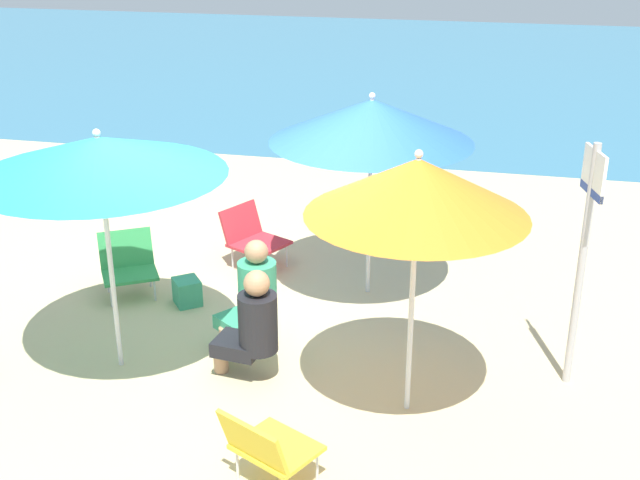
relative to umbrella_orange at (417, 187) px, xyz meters
The scene contains 12 objects.
ground_plane 2.45m from the umbrella_orange, 154.80° to the left, with size 40.00×40.00×0.00m, color #D3BC8C.
sea_water 14.25m from the umbrella_orange, 96.30° to the left, with size 40.00×16.00×0.01m, color teal.
umbrella_orange is the anchor object (origin of this frame).
umbrella_blue 2.00m from the umbrella_orange, 108.52° to the left, with size 1.87×1.87×1.97m.
umbrella_teal 2.38m from the umbrella_orange, behind, with size 1.92×1.92×1.99m.
beach_chair_b 1.96m from the umbrella_orange, 124.92° to the right, with size 0.68×0.67×0.58m.
beach_chair_c 3.27m from the umbrella_orange, 130.62° to the left, with size 0.74×0.71×0.62m.
beach_chair_d 3.51m from the umbrella_orange, 154.84° to the left, with size 0.69×0.69×0.60m.
person_a 2.01m from the umbrella_orange, 154.60° to the left, with size 0.51×0.55×0.95m.
person_b 1.79m from the umbrella_orange, behind, with size 0.55×0.35×0.95m.
warning_sign 1.45m from the umbrella_orange, 29.06° to the left, with size 0.13×0.40×1.96m.
beach_bag 3.05m from the umbrella_orange, 150.93° to the left, with size 0.25×0.23×0.25m, color #389970.
Camera 1 is at (2.09, -5.93, 3.52)m, focal length 45.72 mm.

